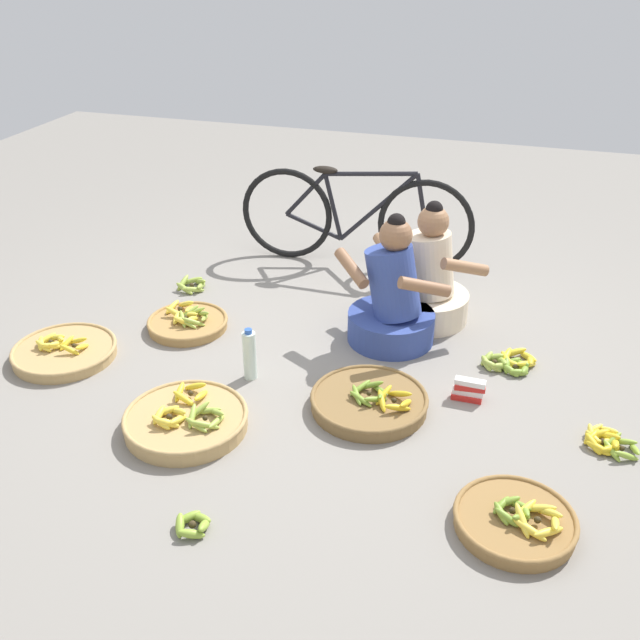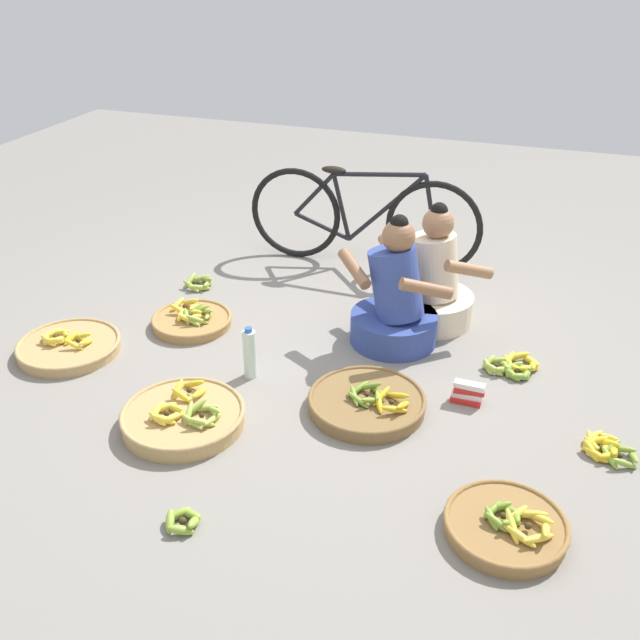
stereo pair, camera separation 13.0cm
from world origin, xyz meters
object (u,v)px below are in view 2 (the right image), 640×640
vendor_woman_behind (433,285)px  loose_bananas_back_center (199,283)px  loose_bananas_mid_left (605,448)px  loose_bananas_back_right (183,520)px  loose_bananas_front_right (512,366)px  banana_basket_front_center (367,402)px  bicycle_leaning (362,219)px  banana_basket_near_bicycle (507,525)px  water_bottle (250,354)px  packet_carton_stack (468,393)px  banana_basket_mid_right (183,417)px  banana_basket_front_left (69,346)px  vendor_woman_front (395,303)px  banana_basket_back_left (192,320)px

vendor_woman_behind → loose_bananas_back_center: (-1.61, -0.05, -0.22)m
loose_bananas_mid_left → loose_bananas_back_right: bearing=-147.1°
loose_bananas_front_right → banana_basket_front_center: bearing=-137.1°
vendor_woman_behind → bicycle_leaning: (-0.66, 0.68, 0.11)m
bicycle_leaning → banana_basket_near_bicycle: bicycle_leaning is taller
water_bottle → packet_carton_stack: 1.19m
banana_basket_front_center → loose_bananas_mid_left: (1.17, 0.03, -0.02)m
loose_bananas_front_right → packet_carton_stack: size_ratio=1.94×
vendor_woman_behind → loose_bananas_back_right: bearing=-106.3°
water_bottle → packet_carton_stack: (1.18, 0.14, -0.09)m
banana_basket_mid_right → loose_bananas_mid_left: banana_basket_mid_right is taller
banana_basket_mid_right → banana_basket_front_left: bearing=157.5°
vendor_woman_front → water_bottle: bearing=-135.9°
vendor_woman_behind → banana_basket_mid_right: size_ratio=1.26×
loose_bananas_back_center → packet_carton_stack: size_ratio=1.34×
banana_basket_near_bicycle → banana_basket_back_left: (-2.06, 1.15, -0.00)m
vendor_woman_front → loose_bananas_front_right: 0.76m
banana_basket_near_bicycle → banana_basket_front_center: banana_basket_near_bicycle is taller
banana_basket_mid_right → vendor_woman_behind: bearing=57.4°
banana_basket_back_left → loose_bananas_back_center: size_ratio=2.16×
vendor_woman_behind → banana_basket_front_center: size_ratio=1.28×
vendor_woman_front → packet_carton_stack: (0.53, -0.49, -0.20)m
vendor_woman_behind → banana_basket_back_left: 1.52m
banana_basket_mid_right → loose_bananas_back_right: banana_basket_mid_right is taller
loose_bananas_mid_left → packet_carton_stack: size_ratio=1.57×
loose_bananas_front_right → water_bottle: (-1.37, -0.53, 0.12)m
banana_basket_front_left → packet_carton_stack: size_ratio=3.47×
banana_basket_mid_right → loose_bananas_back_right: (0.33, -0.62, -0.02)m
banana_basket_mid_right → packet_carton_stack: 1.47m
vendor_woman_front → banana_basket_near_bicycle: 1.62m
loose_bananas_back_right → loose_bananas_back_center: loose_bananas_back_center is taller
vendor_woman_front → water_bottle: 0.92m
banana_basket_front_left → loose_bananas_mid_left: size_ratio=2.20×
banana_basket_back_left → water_bottle: (0.58, -0.41, 0.11)m
vendor_woman_behind → loose_bananas_mid_left: (1.05, -1.02, -0.22)m
banana_basket_front_left → packet_carton_stack: 2.31m
loose_bananas_mid_left → banana_basket_near_bicycle: bearing=-119.5°
banana_basket_front_center → loose_bananas_back_right: banana_basket_front_center is taller
banana_basket_front_center → water_bottle: size_ratio=2.00×
banana_basket_front_left → banana_basket_back_left: bearing=44.6°
loose_bananas_back_right → water_bottle: (-0.20, 1.14, 0.12)m
banana_basket_mid_right → water_bottle: (0.13, 0.52, 0.09)m
banana_basket_near_bicycle → loose_bananas_mid_left: (0.38, 0.68, -0.02)m
vendor_woman_front → loose_bananas_back_right: 1.84m
banana_basket_back_left → loose_bananas_back_right: bearing=-63.2°
vendor_woman_behind → packet_carton_stack: 0.92m
banana_basket_mid_right → loose_bananas_mid_left: 2.05m
vendor_woman_behind → banana_basket_front_left: (-1.93, -1.08, -0.21)m
loose_bananas_back_right → loose_bananas_front_right: 2.04m
banana_basket_back_left → banana_basket_front_center: bearing=-21.2°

